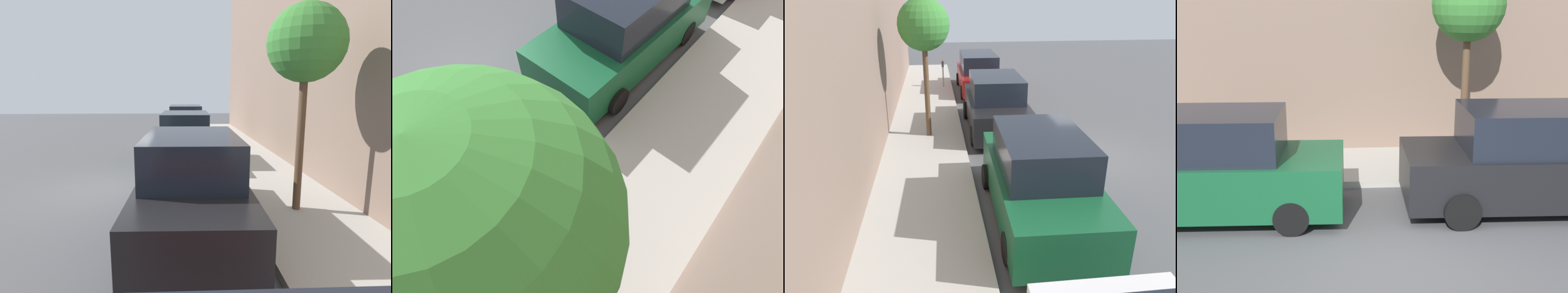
{
  "view_description": "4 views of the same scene",
  "coord_description": "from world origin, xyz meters",
  "views": [
    {
      "loc": [
        2.03,
        -8.5,
        2.79
      ],
      "look_at": [
        2.54,
        1.28,
        1.0
      ],
      "focal_mm": 28.0,
      "sensor_mm": 36.0,
      "label": 1
    },
    {
      "loc": [
        5.45,
        -2.11,
        5.35
      ],
      "look_at": [
        3.71,
        0.03,
        1.0
      ],
      "focal_mm": 28.0,
      "sensor_mm": 36.0,
      "label": 2
    },
    {
      "loc": [
        4.39,
        10.32,
        4.64
      ],
      "look_at": [
        3.31,
        1.33,
        1.0
      ],
      "focal_mm": 35.0,
      "sensor_mm": 36.0,
      "label": 3
    },
    {
      "loc": [
        -7.38,
        0.9,
        4.09
      ],
      "look_at": [
        3.23,
        0.15,
        1.0
      ],
      "focal_mm": 50.0,
      "sensor_mm": 36.0,
      "label": 4
    }
  ],
  "objects": [
    {
      "name": "ground_plane",
      "position": [
        0.0,
        0.0,
        0.0
      ],
      "size": [
        60.0,
        60.0,
        0.0
      ],
      "primitive_type": "plane",
      "color": "#515154"
    },
    {
      "name": "sidewalk",
      "position": [
        4.78,
        0.0,
        0.07
      ],
      "size": [
        2.55,
        32.0,
        0.15
      ],
      "color": "#B2ADA3",
      "rests_on": "ground_plane"
    },
    {
      "name": "parked_suv_third",
      "position": [
        2.24,
        3.17,
        0.93
      ],
      "size": [
        2.1,
        4.86,
        1.98
      ],
      "color": "#14512D",
      "rests_on": "ground_plane"
    },
    {
      "name": "street_tree",
      "position": [
        4.66,
        -2.06,
        3.72
      ],
      "size": [
        1.62,
        1.62,
        4.43
      ],
      "color": "brown",
      "rests_on": "sidewalk"
    },
    {
      "name": "parked_suv_second",
      "position": [
        2.25,
        -2.78,
        0.93
      ],
      "size": [
        2.09,
        4.85,
        1.98
      ],
      "color": "black",
      "rests_on": "ground_plane"
    }
  ]
}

